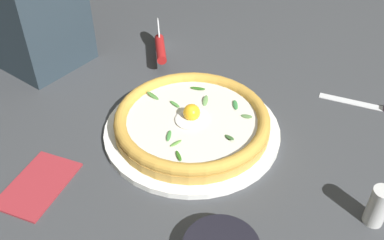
{
  "coord_description": "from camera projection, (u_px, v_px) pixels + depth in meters",
  "views": [
    {
      "loc": [
        0.55,
        0.36,
        0.56
      ],
      "look_at": [
        0.03,
        -0.01,
        0.03
      ],
      "focal_mm": 40.71,
      "sensor_mm": 36.0,
      "label": 1
    }
  ],
  "objects": [
    {
      "name": "ground_plane",
      "position": [
        205.0,
        133.0,
        0.88
      ],
      "size": [
        2.4,
        2.4,
        0.03
      ],
      "primitive_type": "cube",
      "color": "#393B3F",
      "rests_on": "ground"
    },
    {
      "name": "pepper_shaker",
      "position": [
        378.0,
        206.0,
        0.67
      ],
      "size": [
        0.03,
        0.03,
        0.07
      ],
      "primitive_type": "cylinder",
      "color": "silver",
      "rests_on": "ground"
    },
    {
      "name": "folded_napkin",
      "position": [
        38.0,
        184.0,
        0.75
      ],
      "size": [
        0.16,
        0.12,
        0.01
      ],
      "primitive_type": "cube",
      "rotation": [
        0.0,
        0.0,
        3.4
      ],
      "color": "maroon",
      "rests_on": "ground"
    },
    {
      "name": "pizza",
      "position": [
        192.0,
        121.0,
        0.84
      ],
      "size": [
        0.3,
        0.3,
        0.05
      ],
      "color": "gold",
      "rests_on": "pizza_plate"
    },
    {
      "name": "pizza_cutter",
      "position": [
        160.0,
        45.0,
        1.05
      ],
      "size": [
        0.13,
        0.12,
        0.08
      ],
      "color": "silver",
      "rests_on": "ground"
    },
    {
      "name": "pizza_plate",
      "position": [
        192.0,
        130.0,
        0.85
      ],
      "size": [
        0.34,
        0.34,
        0.01
      ],
      "primitive_type": "cylinder",
      "color": "white",
      "rests_on": "ground"
    }
  ]
}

